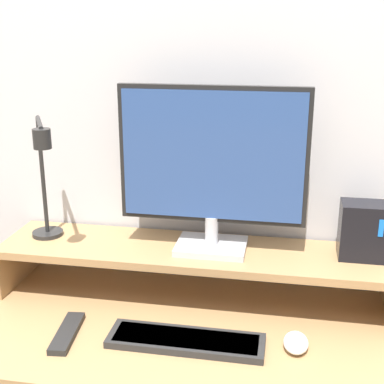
# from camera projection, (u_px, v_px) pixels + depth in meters

# --- Properties ---
(wall_back) EXTENTS (6.00, 0.05, 2.50)m
(wall_back) POSITION_uv_depth(u_px,v_px,m) (204.00, 107.00, 1.53)
(wall_back) COLOR silver
(wall_back) RESTS_ON ground_plane
(monitor_shelf) EXTENTS (1.10, 0.25, 0.15)m
(monitor_shelf) POSITION_uv_depth(u_px,v_px,m) (194.00, 256.00, 1.50)
(monitor_shelf) COLOR #A87F51
(monitor_shelf) RESTS_ON desk
(monitor) EXTENTS (0.50, 0.15, 0.45)m
(monitor) POSITION_uv_depth(u_px,v_px,m) (212.00, 165.00, 1.42)
(monitor) COLOR #BCBCC1
(monitor) RESTS_ON monitor_shelf
(desk_lamp) EXTENTS (0.15, 0.22, 0.36)m
(desk_lamp) POSITION_uv_depth(u_px,v_px,m) (44.00, 180.00, 1.46)
(desk_lamp) COLOR black
(desk_lamp) RESTS_ON monitor_shelf
(router_dock) EXTENTS (0.13, 0.09, 0.15)m
(router_dock) POSITION_uv_depth(u_px,v_px,m) (364.00, 231.00, 1.42)
(router_dock) COLOR black
(router_dock) RESTS_ON monitor_shelf
(keyboard) EXTENTS (0.38, 0.11, 0.02)m
(keyboard) POSITION_uv_depth(u_px,v_px,m) (186.00, 340.00, 1.31)
(keyboard) COLOR #282828
(keyboard) RESTS_ON desk
(mouse) EXTENTS (0.06, 0.09, 0.03)m
(mouse) POSITION_uv_depth(u_px,v_px,m) (296.00, 343.00, 1.29)
(mouse) COLOR white
(mouse) RESTS_ON desk
(remote_control) EXTENTS (0.07, 0.18, 0.02)m
(remote_control) POSITION_uv_depth(u_px,v_px,m) (67.00, 333.00, 1.34)
(remote_control) COLOR black
(remote_control) RESTS_ON desk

